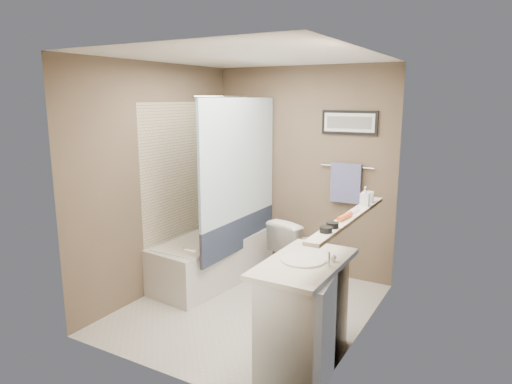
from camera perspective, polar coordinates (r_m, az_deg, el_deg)
The scene contains 33 objects.
ground at distance 4.65m, azimuth -0.94°, elevation -14.34°, with size 2.50×2.50×0.00m, color beige.
ceiling at distance 4.19m, azimuth -1.05°, elevation 16.31°, with size 2.20×2.50×0.04m, color white.
wall_back at distance 5.34m, azimuth 5.73°, elevation 2.57°, with size 2.20×0.04×2.40m, color brown.
wall_front at distance 3.29m, azimuth -11.95°, elevation -3.39°, with size 2.20×0.04×2.40m, color brown.
wall_left at distance 4.89m, azimuth -11.95°, elevation 1.53°, with size 0.04×2.50×2.40m, color brown.
wall_right at distance 3.84m, azimuth 13.02°, elevation -1.28°, with size 0.04×2.50×2.40m, color brown.
tile_surround at distance 5.32m, azimuth -8.41°, elevation 0.26°, with size 0.02×1.55×2.00m, color beige.
curtain_rod at distance 4.82m, azimuth -2.13°, elevation 11.78°, with size 0.02×0.02×1.55m, color silver.
curtain_upper at distance 4.86m, azimuth -2.07°, elevation 4.09°, with size 0.03×1.45×1.28m, color white.
curtain_lower at distance 5.03m, azimuth -2.00°, elevation -5.20°, with size 0.03×1.45×0.36m, color #263248.
mirror at distance 3.63m, azimuth 12.79°, elevation 4.71°, with size 0.02×1.60×1.00m, color silver.
shelf at distance 3.74m, azimuth 11.62°, elevation -3.15°, with size 0.12×1.60×0.03m, color silver.
towel_bar at distance 5.12m, azimuth 11.32°, elevation 3.13°, with size 0.02×0.02×0.60m, color silver.
towel at distance 5.13m, azimuth 11.17°, elevation 1.12°, with size 0.34×0.05×0.44m, color #888BC5.
art_frame at distance 5.09m, azimuth 11.60°, elevation 8.51°, with size 0.62×0.03×0.26m, color black.
art_mat at distance 5.08m, azimuth 11.55°, elevation 8.50°, with size 0.56×0.00×0.20m, color white.
art_image at distance 5.07m, azimuth 11.54°, elevation 8.50°, with size 0.50×0.00×0.13m, color #595959.
door at distance 3.02m, azimuth -4.00°, elevation -8.52°, with size 0.80×0.02×2.00m, color silver.
door_handle at distance 3.25m, azimuth -8.39°, elevation -7.18°, with size 0.02×0.02×0.10m, color silver.
bathtub at distance 5.26m, azimuth -5.72°, elevation -8.29°, with size 0.70×1.50×0.50m, color silver.
tub_rim at distance 5.18m, azimuth -5.77°, elevation -5.69°, with size 0.56×1.36×0.02m, color beige.
toilet at distance 5.21m, azimuth 5.63°, elevation -7.12°, with size 0.41×0.72×0.74m, color white.
vanity at distance 3.66m, azimuth 6.06°, elevation -15.07°, with size 0.50×0.90×0.80m, color white.
countertop at distance 3.49m, azimuth 6.06°, elevation -8.87°, with size 0.54×0.96×0.04m, color beige.
sink_basin at distance 3.49m, azimuth 5.92°, elevation -8.41°, with size 0.34×0.34×0.01m, color silver.
faucet_spout at distance 3.40m, azimuth 9.05°, elevation -8.26°, with size 0.02×0.02×0.10m, color silver.
faucet_knob at distance 3.50m, azimuth 9.62°, elevation -8.07°, with size 0.05×0.05×0.05m, color white.
candle_bowl_near at distance 3.25m, azimuth 8.73°, elevation -4.67°, with size 0.09×0.09×0.04m, color black.
candle_bowl_far at distance 3.37m, azimuth 9.54°, elevation -4.11°, with size 0.09×0.09×0.04m, color black.
hair_brush_front at distance 3.62m, azimuth 11.06°, elevation -3.02°, with size 0.04×0.04×0.22m, color #DC581F.
pink_comb at distance 3.87m, azimuth 12.31°, elevation -2.39°, with size 0.03×0.16×0.01m, color pink.
glass_jar at distance 4.24m, azimuth 13.99°, elevation -0.60°, with size 0.08×0.08×0.10m, color silver.
soap_bottle at distance 4.10m, azimuth 13.45°, elevation -0.53°, with size 0.08×0.08×0.17m, color #999999.
Camera 1 is at (2.13, -3.60, 2.04)m, focal length 32.00 mm.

